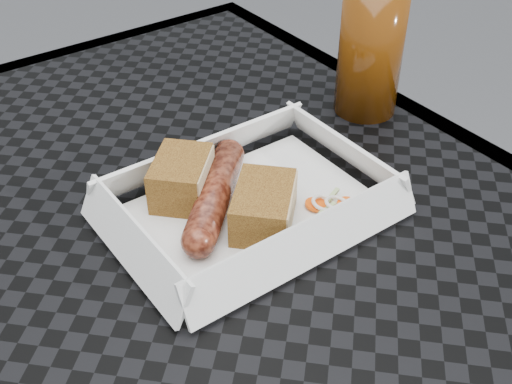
# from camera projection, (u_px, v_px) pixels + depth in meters

# --- Properties ---
(patio_table) EXTENTS (0.80, 0.80, 0.74)m
(patio_table) POSITION_uv_depth(u_px,v_px,m) (123.00, 304.00, 0.60)
(patio_table) COLOR black
(patio_table) RESTS_ON ground
(food_tray) EXTENTS (0.22, 0.15, 0.00)m
(food_tray) POSITION_uv_depth(u_px,v_px,m) (250.00, 211.00, 0.59)
(food_tray) COLOR white
(food_tray) RESTS_ON patio_table
(bratwurst) EXTENTS (0.12, 0.12, 0.03)m
(bratwurst) POSITION_uv_depth(u_px,v_px,m) (215.00, 194.00, 0.58)
(bratwurst) COLOR brown
(bratwurst) RESTS_ON food_tray
(bread_near) EXTENTS (0.08, 0.08, 0.04)m
(bread_near) POSITION_uv_depth(u_px,v_px,m) (181.00, 178.00, 0.59)
(bread_near) COLOR brown
(bread_near) RESTS_ON food_tray
(bread_far) EXTENTS (0.09, 0.09, 0.04)m
(bread_far) POSITION_uv_depth(u_px,v_px,m) (263.00, 207.00, 0.56)
(bread_far) COLOR brown
(bread_far) RESTS_ON food_tray
(veg_garnish) EXTENTS (0.03, 0.03, 0.00)m
(veg_garnish) POSITION_uv_depth(u_px,v_px,m) (335.00, 206.00, 0.59)
(veg_garnish) COLOR #FE560B
(veg_garnish) RESTS_ON food_tray
(drink_glass) EXTENTS (0.07, 0.07, 0.16)m
(drink_glass) POSITION_uv_depth(u_px,v_px,m) (371.00, 47.00, 0.69)
(drink_glass) COLOR #522707
(drink_glass) RESTS_ON patio_table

